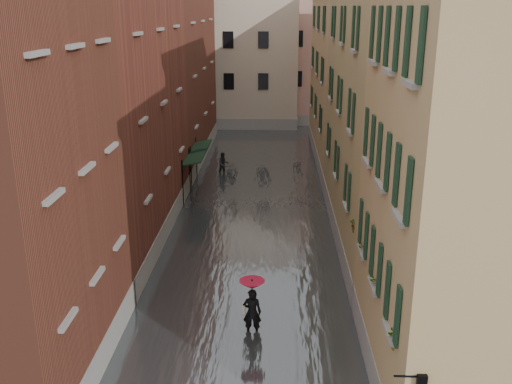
# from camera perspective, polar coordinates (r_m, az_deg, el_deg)

# --- Properties ---
(ground) EXTENTS (120.00, 120.00, 0.00)m
(ground) POSITION_cam_1_polar(r_m,az_deg,el_deg) (19.80, -1.64, -14.75)
(ground) COLOR #505052
(ground) RESTS_ON ground
(floodwater) EXTENTS (10.00, 60.00, 0.20)m
(floodwater) POSITION_cam_1_polar(r_m,az_deg,el_deg) (31.47, -0.16, -1.66)
(floodwater) COLOR #515659
(floodwater) RESTS_ON ground
(building_left_mid) EXTENTS (6.00, 14.00, 12.50)m
(building_left_mid) POSITION_cam_1_polar(r_m,az_deg,el_deg) (27.23, -15.54, 7.96)
(building_left_mid) COLOR brown
(building_left_mid) RESTS_ON ground
(building_left_far) EXTENTS (6.00, 16.00, 14.00)m
(building_left_far) POSITION_cam_1_polar(r_m,az_deg,el_deg) (41.57, -9.51, 12.70)
(building_left_far) COLOR brown
(building_left_far) RESTS_ON ground
(building_right_near) EXTENTS (6.00, 8.00, 11.50)m
(building_right_near) POSITION_cam_1_polar(r_m,az_deg,el_deg) (16.50, 22.74, -0.94)
(building_right_near) COLOR tan
(building_right_near) RESTS_ON ground
(building_right_mid) EXTENTS (6.00, 14.00, 13.00)m
(building_right_mid) POSITION_cam_1_polar(r_m,az_deg,el_deg) (26.60, 14.89, 8.34)
(building_right_mid) COLOR #948359
(building_right_mid) RESTS_ON ground
(building_right_far) EXTENTS (6.00, 16.00, 11.50)m
(building_right_far) POSITION_cam_1_polar(r_m,az_deg,el_deg) (41.32, 10.35, 10.88)
(building_right_far) COLOR tan
(building_right_far) RESTS_ON ground
(building_end_cream) EXTENTS (12.00, 9.00, 13.00)m
(building_end_cream) POSITION_cam_1_polar(r_m,az_deg,el_deg) (54.92, -2.37, 13.66)
(building_end_cream) COLOR #C1B99A
(building_end_cream) RESTS_ON ground
(building_end_pink) EXTENTS (10.00, 9.00, 12.00)m
(building_end_pink) POSITION_cam_1_polar(r_m,az_deg,el_deg) (57.00, 7.09, 13.20)
(building_end_pink) COLOR tan
(building_end_pink) RESTS_ON ground
(awning_near) EXTENTS (1.09, 3.23, 2.80)m
(awning_near) POSITION_cam_1_polar(r_m,az_deg,el_deg) (32.74, -6.17, 3.37)
(awning_near) COLOR black
(awning_near) RESTS_ON ground
(awning_far) EXTENTS (1.09, 3.02, 2.80)m
(awning_far) POSITION_cam_1_polar(r_m,az_deg,el_deg) (35.16, -5.61, 4.41)
(awning_far) COLOR black
(awning_far) RESTS_ON ground
(wall_lantern) EXTENTS (0.71, 0.22, 0.35)m
(wall_lantern) POSITION_cam_1_polar(r_m,az_deg,el_deg) (13.50, 16.11, -17.64)
(wall_lantern) COLOR black
(wall_lantern) RESTS_ON ground
(window_planters) EXTENTS (0.59, 8.26, 0.84)m
(window_planters) POSITION_cam_1_polar(r_m,az_deg,el_deg) (17.59, 11.69, -6.55)
(window_planters) COLOR brown
(window_planters) RESTS_ON ground
(pedestrian_main) EXTENTS (0.88, 0.88, 2.06)m
(pedestrian_main) POSITION_cam_1_polar(r_m,az_deg,el_deg) (19.54, -0.41, -11.10)
(pedestrian_main) COLOR black
(pedestrian_main) RESTS_ON ground
(pedestrian_far) EXTENTS (0.94, 0.85, 1.59)m
(pedestrian_far) POSITION_cam_1_polar(r_m,az_deg,el_deg) (37.74, -3.28, 2.80)
(pedestrian_far) COLOR black
(pedestrian_far) RESTS_ON ground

